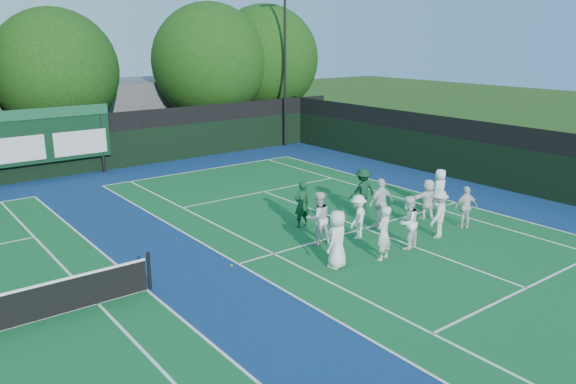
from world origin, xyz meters
TOP-DOWN VIEW (x-y plane):
  - ground at (0.00, 0.00)m, footprint 120.00×120.00m
  - court_apron at (-6.00, 1.00)m, footprint 34.00×32.00m
  - near_court at (0.00, 1.00)m, footprint 11.05×23.85m
  - back_fence at (-6.00, 16.00)m, footprint 34.00×0.08m
  - divider_fence_right at (9.00, 1.00)m, footprint 0.08×32.00m
  - scoreboard at (-7.01, 15.59)m, footprint 6.00×0.21m
  - clubhouse at (-2.00, 24.00)m, footprint 18.00×6.00m
  - light_pole_right at (7.50, 15.70)m, footprint 1.20×0.30m
  - tree_c at (-5.08, 19.58)m, footprint 6.73×6.73m
  - tree_d at (4.48, 19.58)m, footprint 7.41×7.41m
  - tree_e at (8.81, 19.58)m, footprint 7.30×7.30m
  - tennis_ball_0 at (-2.42, 0.86)m, footprint 0.07×0.07m
  - tennis_ball_1 at (2.34, 2.21)m, footprint 0.07×0.07m
  - tennis_ball_2 at (3.04, -1.25)m, footprint 0.07×0.07m
  - tennis_ball_3 at (-5.74, 0.98)m, footprint 0.07×0.07m
  - tennis_ball_4 at (-0.10, 4.45)m, footprint 0.07×0.07m
  - tennis_ball_5 at (1.98, 0.70)m, footprint 0.07×0.07m
  - player_front_0 at (-3.20, -1.02)m, footprint 1.04×0.88m
  - player_front_1 at (-1.64, -1.45)m, footprint 0.73×0.58m
  - player_front_2 at (-0.26, -1.23)m, footprint 1.02×0.89m
  - player_front_3 at (1.39, -1.20)m, footprint 1.27×0.97m
  - player_front_4 at (3.05, -1.15)m, footprint 1.00×0.69m
  - player_back_0 at (-2.38, 0.83)m, footprint 1.02×0.87m
  - player_back_1 at (-0.90, 0.43)m, footprint 1.16×0.94m
  - player_back_2 at (0.61, 0.79)m, footprint 1.12×0.54m
  - player_back_3 at (2.79, 0.39)m, footprint 1.52×0.93m
  - player_back_4 at (4.18, 0.91)m, footprint 0.89×0.66m
  - coach_left at (-1.70, 2.55)m, footprint 0.68×0.48m
  - coach_right at (1.35, 2.48)m, footprint 1.26×0.86m

SIDE VIEW (x-z plane):
  - ground at x=0.00m, z-range 0.00..0.00m
  - court_apron at x=-6.00m, z-range 0.00..0.01m
  - near_court at x=0.00m, z-range 0.01..0.01m
  - tennis_ball_0 at x=-2.42m, z-range 0.00..0.07m
  - tennis_ball_1 at x=2.34m, z-range 0.00..0.07m
  - tennis_ball_2 at x=3.04m, z-range 0.00..0.07m
  - tennis_ball_3 at x=-5.74m, z-range 0.00..0.07m
  - tennis_ball_4 at x=-0.10m, z-range 0.00..0.07m
  - tennis_ball_5 at x=1.98m, z-range 0.00..0.07m
  - player_back_3 at x=2.79m, z-range 0.00..1.57m
  - player_back_1 at x=-0.90m, z-range 0.00..1.57m
  - player_front_4 at x=3.05m, z-range 0.00..1.57m
  - player_back_4 at x=4.18m, z-range 0.00..1.67m
  - player_front_3 at x=1.39m, z-range 0.00..1.73m
  - coach_left at x=-1.70m, z-range 0.00..1.76m
  - player_front_1 at x=-1.64m, z-range 0.00..1.76m
  - player_front_2 at x=-0.26m, z-range 0.00..1.80m
  - coach_right at x=1.35m, z-range 0.00..1.80m
  - player_front_0 at x=-3.20m, z-range 0.00..1.81m
  - player_back_2 at x=0.61m, z-range 0.00..1.85m
  - player_back_0 at x=-2.38m, z-range 0.00..1.85m
  - back_fence at x=-6.00m, z-range -0.14..2.86m
  - divider_fence_right at x=9.00m, z-range -0.14..2.86m
  - clubhouse at x=-2.00m, z-range 0.00..4.00m
  - scoreboard at x=-7.01m, z-range 0.42..3.97m
  - tree_c at x=-5.08m, z-range 0.65..9.03m
  - tree_d at x=4.48m, z-range 0.59..9.55m
  - tree_e at x=8.81m, z-range 0.65..9.63m
  - light_pole_right at x=7.50m, z-range 1.24..11.36m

